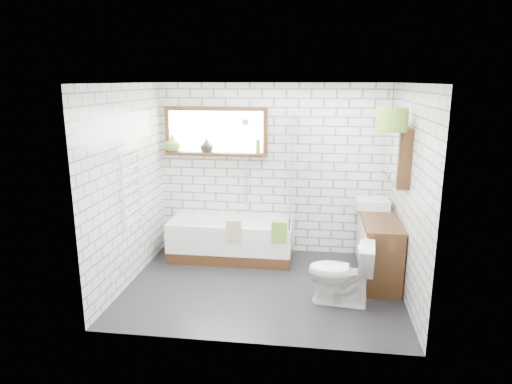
# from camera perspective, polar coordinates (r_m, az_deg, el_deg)

# --- Properties ---
(floor) EXTENTS (3.40, 2.60, 0.01)m
(floor) POSITION_cam_1_polar(r_m,az_deg,el_deg) (5.89, 0.85, -11.71)
(floor) COLOR black
(floor) RESTS_ON ground
(ceiling) EXTENTS (3.40, 2.60, 0.01)m
(ceiling) POSITION_cam_1_polar(r_m,az_deg,el_deg) (5.32, 0.95, 13.50)
(ceiling) COLOR white
(ceiling) RESTS_ON ground
(wall_back) EXTENTS (3.40, 0.01, 2.50)m
(wall_back) POSITION_cam_1_polar(r_m,az_deg,el_deg) (6.74, 2.20, 2.82)
(wall_back) COLOR white
(wall_back) RESTS_ON ground
(wall_front) EXTENTS (3.40, 0.01, 2.50)m
(wall_front) POSITION_cam_1_polar(r_m,az_deg,el_deg) (4.22, -1.19, -3.90)
(wall_front) COLOR white
(wall_front) RESTS_ON ground
(wall_left) EXTENTS (0.01, 2.60, 2.50)m
(wall_left) POSITION_cam_1_polar(r_m,az_deg,el_deg) (5.91, -15.75, 0.74)
(wall_left) COLOR white
(wall_left) RESTS_ON ground
(wall_right) EXTENTS (0.01, 2.60, 2.50)m
(wall_right) POSITION_cam_1_polar(r_m,az_deg,el_deg) (5.54, 18.68, -0.33)
(wall_right) COLOR white
(wall_right) RESTS_ON ground
(window) EXTENTS (1.52, 0.16, 0.68)m
(window) POSITION_cam_1_polar(r_m,az_deg,el_deg) (6.74, -5.06, 7.52)
(window) COLOR black
(window) RESTS_ON wall_back
(towel_radiator) EXTENTS (0.06, 0.52, 1.00)m
(towel_radiator) POSITION_cam_1_polar(r_m,az_deg,el_deg) (5.91, -15.32, 0.26)
(towel_radiator) COLOR white
(towel_radiator) RESTS_ON wall_left
(mirror_cabinet) EXTENTS (0.16, 1.20, 0.70)m
(mirror_cabinet) POSITION_cam_1_polar(r_m,az_deg,el_deg) (6.03, 17.14, 4.77)
(mirror_cabinet) COLOR black
(mirror_cabinet) RESTS_ON wall_right
(shower_riser) EXTENTS (0.02, 0.02, 1.30)m
(shower_riser) POSITION_cam_1_polar(r_m,az_deg,el_deg) (6.72, -1.23, 3.67)
(shower_riser) COLOR silver
(shower_riser) RESTS_ON wall_back
(bathtub) EXTENTS (1.76, 0.78, 0.57)m
(bathtub) POSITION_cam_1_polar(r_m,az_deg,el_deg) (6.70, -3.09, -5.83)
(bathtub) COLOR white
(bathtub) RESTS_ON floor
(shower_screen) EXTENTS (0.02, 0.72, 1.50)m
(shower_screen) POSITION_cam_1_polar(r_m,az_deg,el_deg) (6.32, 4.48, 2.69)
(shower_screen) COLOR white
(shower_screen) RESTS_ON bathtub
(towel_green) EXTENTS (0.21, 0.06, 0.28)m
(towel_green) POSITION_cam_1_polar(r_m,az_deg,el_deg) (6.15, 2.92, -5.03)
(towel_green) COLOR olive
(towel_green) RESTS_ON bathtub
(towel_beige) EXTENTS (0.21, 0.05, 0.27)m
(towel_beige) POSITION_cam_1_polar(r_m,az_deg,el_deg) (6.23, -2.78, -4.78)
(towel_beige) COLOR tan
(towel_beige) RESTS_ON bathtub
(vanity) EXTENTS (0.46, 1.43, 0.82)m
(vanity) POSITION_cam_1_polar(r_m,az_deg,el_deg) (6.25, 15.05, -6.54)
(vanity) COLOR black
(vanity) RESTS_ON floor
(basin) EXTENTS (0.44, 0.38, 0.13)m
(basin) POSITION_cam_1_polar(r_m,az_deg,el_deg) (6.47, 14.36, -1.40)
(basin) COLOR white
(basin) RESTS_ON vanity
(tap) EXTENTS (0.03, 0.03, 0.15)m
(tap) POSITION_cam_1_polar(r_m,az_deg,el_deg) (6.48, 15.80, -0.93)
(tap) COLOR silver
(tap) RESTS_ON vanity
(toilet) EXTENTS (0.50, 0.78, 0.75)m
(toilet) POSITION_cam_1_polar(r_m,az_deg,el_deg) (5.42, 10.50, -9.89)
(toilet) COLOR white
(toilet) RESTS_ON floor
(vase_olive) EXTENTS (0.26, 0.26, 0.25)m
(vase_olive) POSITION_cam_1_polar(r_m,az_deg,el_deg) (6.91, -10.38, 5.86)
(vase_olive) COLOR olive
(vase_olive) RESTS_ON window
(vase_dark) EXTENTS (0.24, 0.24, 0.21)m
(vase_dark) POSITION_cam_1_polar(r_m,az_deg,el_deg) (6.77, -6.19, 5.68)
(vase_dark) COLOR black
(vase_dark) RESTS_ON window
(bottle) EXTENTS (0.07, 0.07, 0.20)m
(bottle) POSITION_cam_1_polar(r_m,az_deg,el_deg) (6.63, 0.25, 5.54)
(bottle) COLOR olive
(bottle) RESTS_ON window
(pendant) EXTENTS (0.36, 0.36, 0.26)m
(pendant) POSITION_cam_1_polar(r_m,az_deg,el_deg) (5.42, 16.60, 8.65)
(pendant) COLOR olive
(pendant) RESTS_ON ceiling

